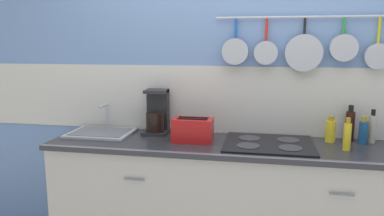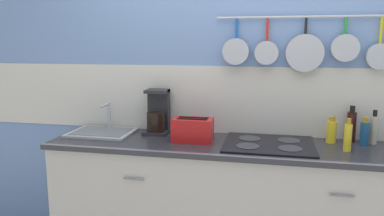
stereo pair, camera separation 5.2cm
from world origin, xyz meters
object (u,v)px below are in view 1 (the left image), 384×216
at_px(toaster, 193,130).
at_px(bottle_hot_sauce, 372,128).
at_px(coffee_maker, 157,115).
at_px(bottle_dish_soap, 363,132).
at_px(bottle_vinegar, 347,136).
at_px(bottle_sesame_oil, 330,131).
at_px(bottle_cooking_wine, 350,125).

bearing_deg(toaster, bottle_hot_sauce, 9.14).
relative_size(coffee_maker, bottle_dish_soap, 1.76).
distance_m(toaster, bottle_vinegar, 1.00).
distance_m(coffee_maker, bottle_hot_sauce, 1.51).
height_order(bottle_vinegar, bottle_hot_sauce, bottle_hot_sauce).
bearing_deg(coffee_maker, bottle_sesame_oil, -0.93).
bearing_deg(bottle_dish_soap, coffee_maker, 178.58).
distance_m(toaster, bottle_hot_sauce, 1.22).
distance_m(toaster, bottle_sesame_oil, 0.94).
height_order(toaster, bottle_cooking_wine, bottle_cooking_wine).
relative_size(toaster, bottle_vinegar, 1.38).
distance_m(bottle_vinegar, bottle_dish_soap, 0.22).
bearing_deg(bottle_dish_soap, bottle_cooking_wine, 134.73).
distance_m(bottle_cooking_wine, bottle_hot_sauce, 0.14).
distance_m(bottle_vinegar, bottle_cooking_wine, 0.26).
relative_size(bottle_dish_soap, bottle_hot_sauce, 0.81).
relative_size(toaster, bottle_dish_soap, 1.55).
bearing_deg(bottle_sesame_oil, bottle_vinegar, -70.13).
xyz_separation_m(coffee_maker, bottle_sesame_oil, (1.24, -0.02, -0.06)).
bearing_deg(bottle_cooking_wine, toaster, -168.27).
height_order(coffee_maker, bottle_cooking_wine, coffee_maker).
height_order(bottle_sesame_oil, bottle_vinegar, bottle_vinegar).
xyz_separation_m(toaster, bottle_vinegar, (1.00, -0.03, 0.01)).
distance_m(bottle_dish_soap, bottle_hot_sauce, 0.08).
relative_size(bottle_cooking_wine, bottle_dish_soap, 1.34).
bearing_deg(toaster, bottle_vinegar, -1.57).
xyz_separation_m(bottle_vinegar, bottle_dish_soap, (0.14, 0.18, -0.01)).
bearing_deg(bottle_hot_sauce, toaster, -170.86).
relative_size(coffee_maker, bottle_vinegar, 1.57).
bearing_deg(bottle_vinegar, coffee_maker, 170.79).
xyz_separation_m(coffee_maker, bottle_vinegar, (1.31, -0.21, -0.04)).
bearing_deg(bottle_cooking_wine, bottle_vinegar, -104.95).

